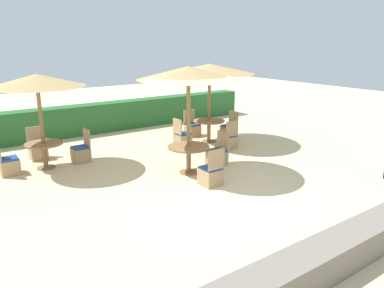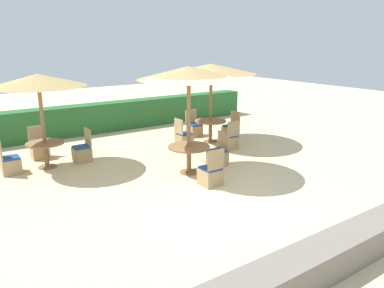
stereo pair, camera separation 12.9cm
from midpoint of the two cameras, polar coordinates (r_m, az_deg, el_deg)
name	(u,v)px [view 1 (the left image)]	position (r m, az deg, el deg)	size (l,w,h in m)	color
ground_plane	(207,186)	(8.95, 1.82, -6.40)	(40.00, 40.00, 0.00)	beige
hedge_row	(98,118)	(14.47, -14.37, 3.89)	(13.00, 0.70, 1.07)	#28602D
stone_border	(352,244)	(6.57, 22.68, -13.94)	(10.00, 0.56, 0.50)	slate
parasol_back_right	(210,69)	(12.34, 2.39, 11.34)	(2.93, 2.93, 2.61)	olive
round_table_back_right	(209,125)	(12.61, 2.30, 2.91)	(1.06, 1.06, 0.75)	olive
patio_chair_back_right_east	(229,130)	(13.31, 5.40, 2.10)	(0.46, 0.46, 0.93)	tan
patio_chair_back_right_west	(182,138)	(12.14, -1.78, 0.84)	(0.46, 0.46, 0.93)	tan
patio_chair_back_right_north	(192,129)	(13.47, -0.24, 2.33)	(0.46, 0.46, 0.93)	tan
patio_chair_back_right_south	(228,140)	(11.94, 5.17, 0.54)	(0.46, 0.46, 0.93)	tan
parasol_back_left	(37,81)	(10.44, -22.92, 8.85)	(2.44, 2.44, 2.52)	olive
round_table_back_left	(44,149)	(10.77, -21.91, -0.70)	(0.99, 0.99, 0.70)	olive
patio_chair_back_left_north	(38,150)	(11.77, -22.72, -0.88)	(0.46, 0.46, 0.93)	tan
patio_chair_back_left_west	(9,165)	(10.72, -26.47, -2.85)	(0.46, 0.46, 0.93)	tan
patio_chair_back_left_east	(81,153)	(11.07, -16.84, -1.30)	(0.46, 0.46, 0.93)	tan
parasol_center	(188,73)	(9.25, -0.96, 10.70)	(2.54, 2.54, 2.74)	olive
round_table_center	(189,152)	(9.63, -0.91, -1.19)	(1.08, 1.08, 0.72)	olive
patio_chair_center_south	(211,175)	(8.93, 2.48, -4.68)	(0.46, 0.46, 0.93)	tan
patio_chair_center_east	(217,156)	(10.31, 3.51, -1.87)	(0.46, 0.46, 0.93)	tan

